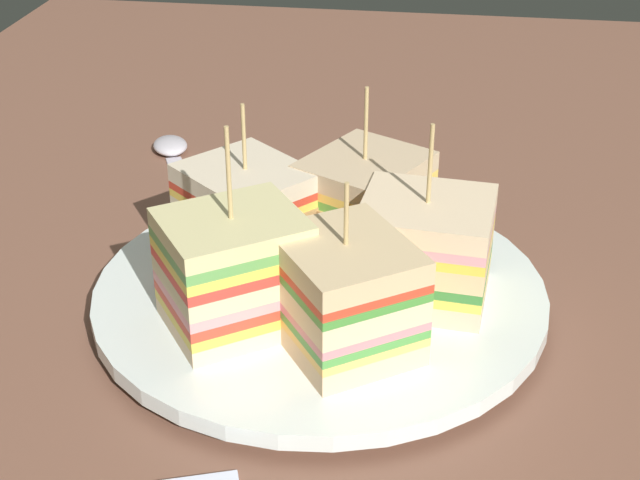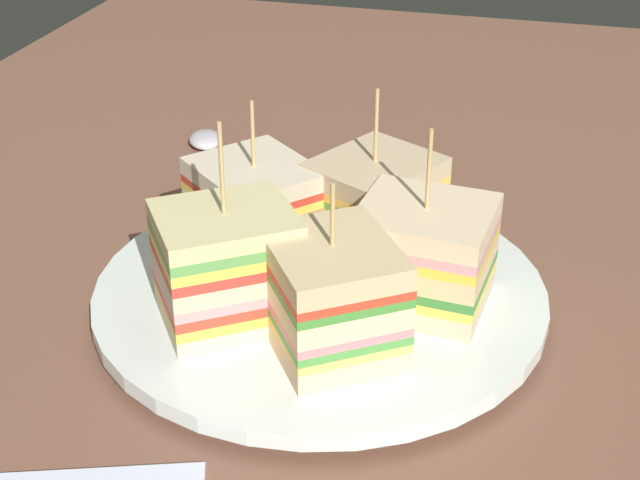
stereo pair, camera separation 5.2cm
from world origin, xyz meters
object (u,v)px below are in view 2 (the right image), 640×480
Objects in this scene: sandwich_wedge_4 at (332,296)px; chip_pile at (313,259)px; sandwich_wedge_0 at (423,255)px; plate at (320,295)px; spoon at (207,152)px; sandwich_wedge_2 at (256,208)px; sandwich_wedge_3 at (228,266)px; sandwich_wedge_1 at (373,204)px.

chip_pile is at bearing -11.22° from sandwich_wedge_4.
sandwich_wedge_0 reaches higher than sandwich_wedge_4.
spoon is at bearing 37.11° from plate.
sandwich_wedge_0 is 1.11× the size of sandwich_wedge_4.
sandwich_wedge_3 reaches higher than sandwich_wedge_2.
sandwich_wedge_3 is (-4.35, 3.88, 3.87)cm from plate.
plate is 3.46× the size of chip_pile.
sandwich_wedge_0 is 6.79cm from sandwich_wedge_1.
sandwich_wedge_0 is at bearing -157.62° from spoon.
sandwich_wedge_1 reaches higher than chip_pile.
sandwich_wedge_3 reaches higher than chip_pile.
chip_pile is (5.25, -3.22, -2.01)cm from sandwich_wedge_3.
sandwich_wedge_4 is at bearing 60.81° from sandwich_wedge_0.
sandwich_wedge_1 reaches higher than plate.
chip_pile is at bearing 12.00° from sandwich_wedge_2.
sandwich_wedge_2 is at bearing 61.36° from chip_pile.
sandwich_wedge_1 is 0.89× the size of sandwich_wedge_3.
chip_pile is at bearing -167.26° from spoon.
sandwich_wedge_3 is 1.51× the size of chip_pile.
chip_pile is (-2.29, -4.20, -1.59)cm from sandwich_wedge_2.
spoon is at bearing -0.68° from sandwich_wedge_4.
sandwich_wedge_0 is 27.87cm from spoon.
sandwich_wedge_4 reaches higher than chip_pile.
sandwich_wedge_0 is 1.02× the size of sandwich_wedge_1.
sandwich_wedge_1 is at bearing -48.97° from sandwich_wedge_0.
sandwich_wedge_0 is 10.62cm from sandwich_wedge_3.
sandwich_wedge_2 is at bearing -11.34° from sandwich_wedge_0.
sandwich_wedge_1 is 1.35× the size of chip_pile.
sandwich_wedge_4 is at bearing -156.60° from chip_pile.
sandwich_wedge_0 is at bearing -69.14° from sandwich_wedge_4.
sandwich_wedge_4 is at bearing -10.54° from sandwich_wedge_2.
plate is at bearing 5.30° from sandwich_wedge_0.
sandwich_wedge_3 is 1.22× the size of sandwich_wedge_4.
sandwich_wedge_0 reaches higher than plate.
plate is at bearing -143.76° from chip_pile.
sandwich_wedge_4 is (-1.08, -5.96, -0.20)cm from sandwich_wedge_3.
sandwich_wedge_2 is 1.28× the size of chip_pile.
chip_pile is (6.33, 2.74, -1.80)cm from sandwich_wedge_4.
plate is at bearing 7.33° from sandwich_wedge_2.
sandwich_wedge_1 is (5.51, 3.96, -0.09)cm from sandwich_wedge_0.
chip_pile reaches higher than spoon.
sandwich_wedge_1 reaches higher than sandwich_wedge_2.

